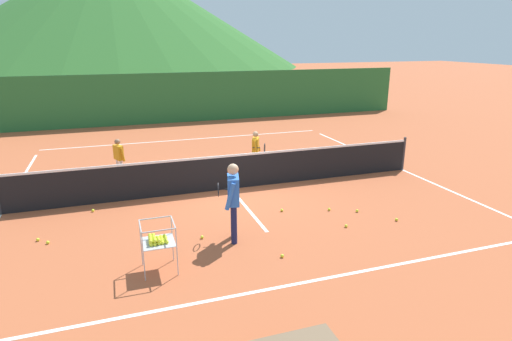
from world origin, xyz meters
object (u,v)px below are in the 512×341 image
Objects in this scene: tennis_net at (230,172)px; tennis_ball_8 at (357,211)px; student_1 at (256,148)px; tennis_ball_6 at (329,209)px; tennis_ball_0 at (202,237)px; tennis_ball_2 at (38,240)px; tennis_ball_9 at (282,210)px; tennis_ball_4 at (346,226)px; ball_cart at (157,240)px; tennis_ball_5 at (282,256)px; tennis_ball_3 at (93,210)px; student_0 at (119,155)px; instructor at (233,195)px; tennis_ball_1 at (397,220)px; tennis_ball_7 at (48,242)px.

tennis_net is 3.56m from tennis_ball_8.
student_1 is 3.66m from tennis_ball_6.
tennis_ball_2 is at bearing 163.25° from tennis_ball_0.
tennis_ball_6 is 1.00× the size of tennis_ball_9.
ball_cart is at bearing -172.70° from tennis_ball_4.
student_1 is 5.50m from tennis_ball_5.
tennis_ball_3 is 4.53m from tennis_ball_9.
tennis_ball_4 is (4.57, -5.15, -0.69)m from student_0.
instructor reaches higher than student_1.
tennis_ball_1 is (2.99, -3.32, -0.47)m from tennis_net.
tennis_ball_0 is 1.80m from tennis_ball_5.
student_1 reaches higher than student_0.
instructor is at bearing -114.34° from student_1.
instructor reaches higher than tennis_ball_8.
tennis_ball_8 and tennis_ball_9 have the same top height.
ball_cart reaches higher than tennis_ball_2.
tennis_ball_5 is (-1.84, -0.80, 0.00)m from tennis_ball_4.
tennis_ball_4 is (0.57, -4.49, -0.74)m from student_1.
ball_cart is 2.34m from tennis_ball_5.
tennis_ball_7 is at bearing -111.40° from student_0.
tennis_net is 166.72× the size of tennis_ball_6.
tennis_ball_5 is at bearing -26.58° from tennis_ball_2.
tennis_net is 4.08m from tennis_ball_5.
tennis_ball_2 is at bearing -151.96° from student_1.
instructor is 23.96× the size of tennis_ball_6.
tennis_ball_1 is at bearing -4.24° from instructor.
instructor is at bearing -15.77° from tennis_ball_7.
tennis_ball_1 is at bearing -52.58° from tennis_ball_8.
tennis_net is at bearing 57.89° from ball_cart.
student_1 is 19.00× the size of tennis_ball_9.
student_0 is at bearing 170.71° from student_1.
instructor reaches higher than tennis_ball_9.
tennis_ball_4 is (5.29, -2.72, 0.00)m from tennis_ball_3.
tennis_ball_4 is 2.01m from tennis_ball_5.
tennis_ball_3 is 1.00× the size of tennis_ball_6.
tennis_ball_9 is at bearing 160.21° from tennis_ball_8.
ball_cart reaches higher than tennis_ball_3.
tennis_ball_8 is (0.69, 0.68, 0.00)m from tennis_ball_4.
tennis_ball_2 is 6.48m from tennis_ball_4.
instructor is at bearing -22.98° from tennis_ball_0.
instructor is 23.96× the size of tennis_ball_1.
tennis_ball_1 and tennis_ball_5 have the same top height.
tennis_net reaches higher than tennis_ball_0.
tennis_ball_0 is at bearing 45.28° from ball_cart.
tennis_ball_4 is at bearing 176.99° from tennis_ball_1.
instructor is 1.15m from tennis_ball_0.
tennis_ball_3 is at bearing -159.45° from student_1.
tennis_ball_1 is at bearing 4.89° from ball_cart.
tennis_ball_9 is (-2.26, 1.35, 0.00)m from tennis_ball_1.
tennis_ball_9 is (-1.69, 0.61, 0.00)m from tennis_ball_8.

